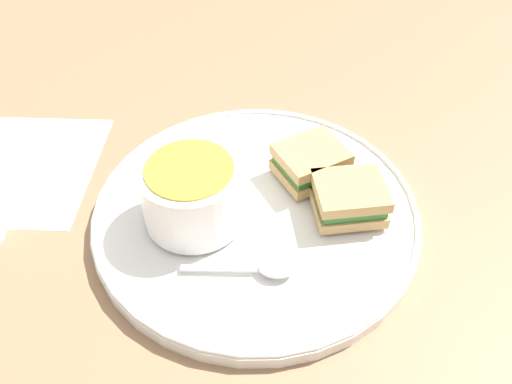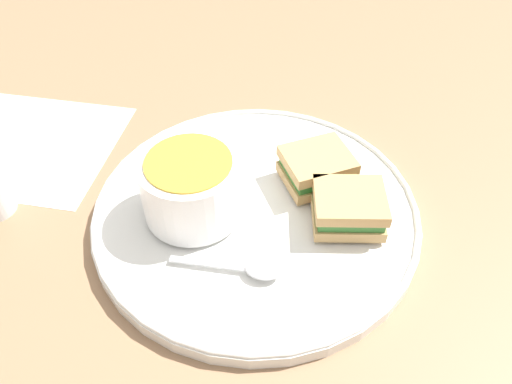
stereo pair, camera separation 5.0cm
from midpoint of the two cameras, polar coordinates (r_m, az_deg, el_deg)
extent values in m
plane|color=#8E6B4C|center=(0.53, 2.71, -3.01)|extent=(2.40, 2.40, 0.00)
cylinder|color=white|center=(0.52, 2.74, -2.46)|extent=(0.34, 0.34, 0.02)
torus|color=white|center=(0.52, 2.78, -1.78)|extent=(0.34, 0.34, 0.01)
cylinder|color=white|center=(0.51, -4.31, -1.96)|extent=(0.05, 0.05, 0.01)
cylinder|color=white|center=(0.49, -4.50, 0.38)|extent=(0.10, 0.10, 0.06)
cylinder|color=gold|center=(0.47, -4.71, 3.11)|extent=(0.08, 0.08, 0.01)
cube|color=silver|center=(0.46, -2.19, -8.39)|extent=(0.01, 0.08, 0.00)
ellipsoid|color=silver|center=(0.46, 4.03, -8.99)|extent=(0.03, 0.04, 0.01)
cube|color=tan|center=(0.51, 13.15, -3.04)|extent=(0.07, 0.08, 0.01)
cube|color=#33702D|center=(0.50, 13.36, -2.18)|extent=(0.07, 0.07, 0.01)
cube|color=tan|center=(0.49, 13.57, -1.30)|extent=(0.07, 0.08, 0.01)
cube|color=tan|center=(0.54, 9.48, 1.77)|extent=(0.09, 0.09, 0.01)
cube|color=#33702D|center=(0.54, 9.62, 2.64)|extent=(0.08, 0.08, 0.01)
cube|color=tan|center=(0.53, 9.77, 3.53)|extent=(0.09, 0.09, 0.01)
camera|label=1|loc=(0.03, -87.13, 2.89)|focal=35.00mm
camera|label=2|loc=(0.03, 92.87, -2.89)|focal=35.00mm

